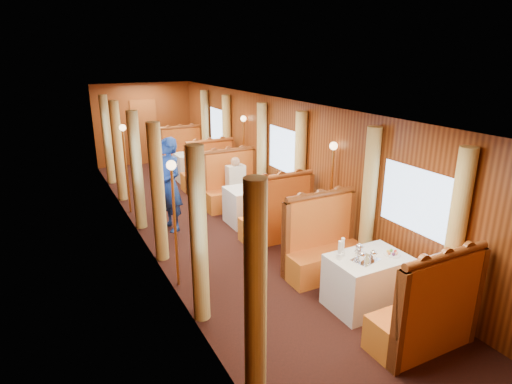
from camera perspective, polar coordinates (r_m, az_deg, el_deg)
floor at (r=8.69m, az=-4.91°, el=-4.80°), size 3.00×12.00×0.01m
ceiling at (r=8.06m, az=-5.39°, el=11.80°), size 3.00×12.00×0.01m
wall_far at (r=13.92m, az=-14.70°, el=8.76°), size 3.00×0.01×2.50m
wall_left at (r=7.87m, az=-15.29°, el=1.79°), size 0.01×12.00×2.50m
wall_right at (r=8.94m, az=3.81°, el=4.33°), size 0.01×12.00×2.50m
doorway_far at (r=13.93m, az=-14.59°, el=7.74°), size 0.80×0.04×2.00m
table_near at (r=6.20m, az=14.57°, el=-11.47°), size 1.05×0.72×0.75m
banquette_near_fwd at (r=5.59m, az=21.70°, el=-15.22°), size 1.30×0.55×1.34m
banquette_near_aft at (r=6.87m, az=8.99°, el=-7.58°), size 1.30×0.55×1.34m
table_mid at (r=8.84m, az=-0.48°, el=-1.71°), size 1.05×0.72×0.75m
banquette_mid_fwd at (r=7.99m, az=2.80°, el=-3.58°), size 1.30×0.55×1.34m
banquette_mid_aft at (r=9.70m, az=-3.19°, el=0.37°), size 1.30×0.55×1.34m
table_far at (r=11.94m, az=-8.10°, el=3.38°), size 1.05×0.72×0.75m
banquette_far_fwd at (r=11.00m, az=-6.34°, el=2.45°), size 1.30×0.55×1.34m
banquette_far_aft at (r=12.86m, az=-9.63°, el=4.60°), size 1.30×0.55×1.34m
tea_tray at (r=5.92m, az=14.37°, el=-8.78°), size 0.39×0.33×0.01m
teapot_left at (r=5.82m, az=13.92°, el=-8.61°), size 0.15×0.12×0.12m
teapot_right at (r=5.92m, az=15.33°, el=-8.31°), size 0.14×0.11×0.11m
teapot_back at (r=6.01m, az=13.56°, el=-7.66°), size 0.18×0.15×0.13m
fruit_plate at (r=6.17m, az=17.70°, el=-7.81°), size 0.23×0.23×0.05m
cup_inboard at (r=5.83m, az=11.09°, el=-7.87°), size 0.08×0.08×0.26m
cup_outboard at (r=5.93m, az=11.44°, el=-7.44°), size 0.08×0.08×0.26m
rose_vase_mid at (r=8.70m, az=-0.37°, el=1.77°), size 0.06×0.06×0.36m
rose_vase_far at (r=11.83m, az=-8.27°, el=6.00°), size 0.06×0.06×0.36m
window_left_near at (r=4.63m, az=-5.70°, el=-6.58°), size 0.01×1.20×0.90m
curtain_left_near_a at (r=4.17m, az=-0.09°, el=-13.78°), size 0.22×0.22×2.35m
curtain_left_near_b at (r=5.44m, az=-7.65°, el=-5.92°), size 0.22×0.22×2.35m
window_right_near at (r=6.26m, az=20.40°, el=-0.98°), size 0.01×1.20×0.90m
curtain_right_near_a at (r=5.82m, az=24.99°, el=-5.90°), size 0.22×0.22×2.35m
curtain_right_near_b at (r=6.79m, az=14.77°, el=-1.41°), size 0.22×0.22×2.35m
window_left_mid at (r=7.82m, az=-15.30°, el=3.21°), size 0.01×1.20×0.90m
curtain_left_mid_a at (r=7.19m, az=-12.95°, el=-0.19°), size 0.22×0.22×2.35m
curtain_left_mid_b at (r=8.65m, az=-15.61°, el=2.70°), size 0.22×0.22×2.35m
window_right_mid at (r=8.89m, az=3.75°, el=5.57°), size 0.01×1.20×0.90m
curtain_right_mid_a at (r=8.26m, az=5.86°, el=2.57°), size 0.22×0.22×2.35m
curtain_right_mid_b at (r=9.56m, az=0.77°, el=4.81°), size 0.22×0.22×2.35m
window_left_far at (r=11.20m, az=-19.26°, el=7.22°), size 0.01×1.20×0.90m
curtain_left_far_a at (r=10.51m, az=-17.89°, el=5.16°), size 0.22×0.22×2.35m
curtain_left_far_b at (r=12.02m, az=-19.21°, el=6.58°), size 0.22×0.22×2.35m
window_right_far at (r=11.97m, az=-4.98°, el=8.80°), size 0.01×1.20×0.90m
curtain_right_far_a at (r=11.27m, az=-3.90°, el=6.82°), size 0.22×0.22×2.35m
curtain_right_far_b at (r=12.69m, az=-6.75°, el=8.02°), size 0.22×0.22×2.35m
sconce_left_fore at (r=6.23m, az=-10.96°, el=-0.89°), size 0.14×0.14×1.95m
sconce_right_fore at (r=7.45m, az=10.09°, el=2.33°), size 0.14×0.14×1.95m
sconce_left_aft at (r=9.53m, az=-17.09°, el=5.25°), size 0.14×0.14×1.95m
sconce_right_aft at (r=10.37m, az=-1.67°, el=7.05°), size 0.14×0.14×1.95m
steward at (r=8.47m, az=-11.46°, el=0.96°), size 0.59×0.76×1.86m
passenger at (r=9.41m, az=-2.66°, el=1.85°), size 0.40×0.44×0.76m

